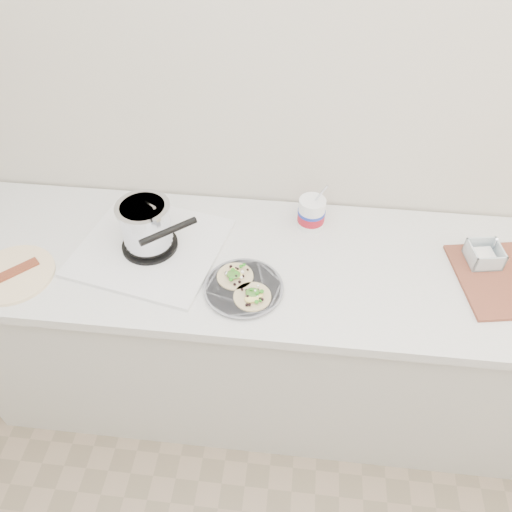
# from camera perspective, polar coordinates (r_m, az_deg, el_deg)

# --- Properties ---
(counter) EXTENTS (2.44, 0.66, 0.90)m
(counter) POSITION_cam_1_polar(r_m,az_deg,el_deg) (2.08, 2.77, -8.93)
(counter) COLOR beige
(counter) RESTS_ON ground
(stove) EXTENTS (0.56, 0.53, 0.23)m
(stove) POSITION_cam_1_polar(r_m,az_deg,el_deg) (1.76, -12.29, 2.60)
(stove) COLOR silver
(stove) RESTS_ON counter
(taco_plate) EXTENTS (0.26, 0.26, 0.04)m
(taco_plate) POSITION_cam_1_polar(r_m,az_deg,el_deg) (1.63, -1.44, -3.47)
(taco_plate) COLOR slate
(taco_plate) RESTS_ON counter
(tub) EXTENTS (0.10, 0.10, 0.22)m
(tub) POSITION_cam_1_polar(r_m,az_deg,el_deg) (1.83, 6.45, 5.09)
(tub) COLOR white
(tub) RESTS_ON counter
(bacon_plate) EXTENTS (0.27, 0.27, 0.02)m
(bacon_plate) POSITION_cam_1_polar(r_m,az_deg,el_deg) (1.86, -25.98, -1.89)
(bacon_plate) COLOR beige
(bacon_plate) RESTS_ON counter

